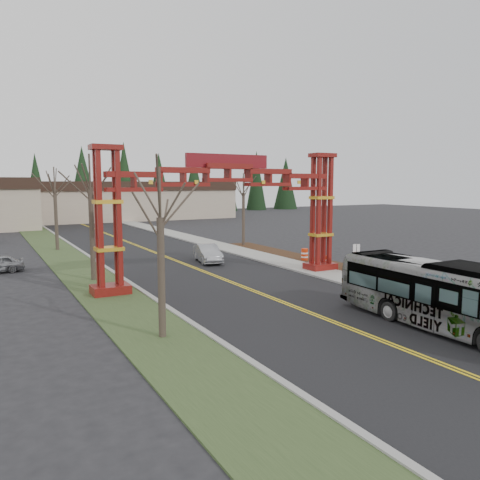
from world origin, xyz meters
TOP-DOWN VIEW (x-y plane):
  - ground at (0.00, 0.00)m, footprint 200.00×200.00m
  - road at (0.00, 25.00)m, footprint 12.00×110.00m
  - lane_line_left at (-0.12, 25.00)m, footprint 0.12×100.00m
  - lane_line_right at (0.12, 25.00)m, footprint 0.12×100.00m
  - curb_right at (6.15, 25.00)m, footprint 0.30×110.00m
  - sidewalk_right at (7.60, 25.00)m, footprint 2.60×110.00m
  - landscape_strip at (10.20, 10.00)m, footprint 2.60×50.00m
  - grass_median at (-8.00, 25.00)m, footprint 4.00×110.00m
  - curb_left at (-6.15, 25.00)m, footprint 0.30×110.00m
  - gateway_arch at (0.00, 18.00)m, footprint 18.20×1.60m
  - retail_building_east at (10.00, 79.95)m, footprint 38.00×20.30m
  - conifer_treeline at (0.25, 92.00)m, footprint 116.10×5.60m
  - transit_bus at (3.65, 3.69)m, footprint 2.87×11.39m
  - silver_sedan at (2.10, 25.72)m, footprint 2.47×4.85m
  - bare_tree_median_near at (-8.00, 8.89)m, footprint 3.18×3.18m
  - bare_tree_median_mid at (-8.00, 22.72)m, footprint 3.41×3.41m
  - bare_tree_median_far at (-8.00, 39.51)m, footprint 3.34×3.34m
  - bare_tree_right_far at (10.00, 33.46)m, footprint 3.11×3.11m
  - street_sign at (9.37, 15.57)m, footprint 0.49×0.23m
  - barrel_south at (8.97, 15.28)m, footprint 0.54×0.54m
  - barrel_mid at (9.55, 18.95)m, footprint 0.49×0.49m
  - barrel_north at (9.59, 22.09)m, footprint 0.60×0.60m

SIDE VIEW (x-z plane):
  - ground at x=0.00m, z-range 0.00..0.00m
  - road at x=0.00m, z-range 0.00..0.02m
  - lane_line_left at x=-0.12m, z-range 0.02..0.03m
  - lane_line_right at x=0.12m, z-range 0.02..0.03m
  - grass_median at x=-8.00m, z-range 0.00..0.08m
  - landscape_strip at x=10.20m, z-range 0.00..0.12m
  - curb_right at x=6.15m, z-range 0.00..0.15m
  - curb_left at x=-6.15m, z-range 0.00..0.15m
  - sidewalk_right at x=7.60m, z-range 0.01..0.15m
  - barrel_mid at x=9.55m, z-range 0.00..0.91m
  - barrel_south at x=8.97m, z-range 0.00..1.00m
  - barrel_north at x=9.59m, z-range 0.00..1.11m
  - silver_sedan at x=2.10m, z-range 0.00..1.52m
  - transit_bus at x=3.65m, z-range 0.00..3.16m
  - street_sign at x=9.37m, z-range 0.49..2.74m
  - retail_building_east at x=10.00m, z-range 0.01..7.01m
  - bare_tree_median_near at x=-8.00m, z-range 1.53..8.86m
  - bare_tree_right_far at x=10.00m, z-range 1.77..9.51m
  - gateway_arch at x=0.00m, z-range 1.53..10.43m
  - bare_tree_median_far at x=-8.00m, z-range 1.90..10.20m
  - bare_tree_median_mid at x=-8.00m, z-range 2.03..10.67m
  - conifer_treeline at x=0.25m, z-range -0.01..12.99m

